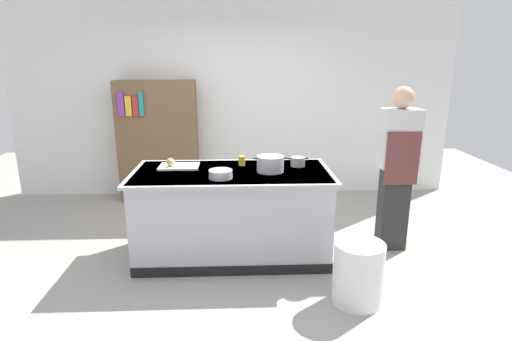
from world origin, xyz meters
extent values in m
plane|color=#9E9991|center=(0.00, 0.00, 0.00)|extent=(10.00, 10.00, 0.00)
cube|color=white|center=(0.00, 2.10, 1.50)|extent=(6.40, 0.12, 3.00)
cube|color=#B7BABF|center=(0.00, 0.00, 0.45)|extent=(1.90, 0.90, 0.90)
cube|color=#B7BABF|center=(0.00, 0.00, 0.89)|extent=(1.98, 0.98, 0.03)
cube|color=black|center=(0.00, -0.46, 0.05)|extent=(1.90, 0.01, 0.10)
cube|color=silver|center=(-0.54, 0.18, 0.91)|extent=(0.40, 0.28, 0.02)
sphere|color=tan|center=(-0.62, 0.14, 0.96)|extent=(0.09, 0.09, 0.09)
cylinder|color=#B7BABF|center=(0.38, -0.03, 0.98)|extent=(0.27, 0.27, 0.16)
cube|color=black|center=(0.23, -0.03, 1.03)|extent=(0.04, 0.02, 0.01)
cube|color=black|center=(0.53, -0.03, 1.03)|extent=(0.04, 0.02, 0.01)
cylinder|color=#99999E|center=(0.68, 0.17, 0.95)|extent=(0.15, 0.15, 0.10)
cube|color=black|center=(0.59, 0.17, 0.98)|extent=(0.04, 0.02, 0.01)
cube|color=black|center=(0.77, 0.17, 0.98)|extent=(0.04, 0.02, 0.01)
cylinder|color=#B7BABF|center=(-0.10, -0.24, 0.94)|extent=(0.22, 0.22, 0.08)
cylinder|color=yellow|center=(0.10, 0.23, 0.95)|extent=(0.07, 0.07, 0.10)
cylinder|color=white|center=(1.05, -0.92, 0.27)|extent=(0.41, 0.41, 0.53)
cube|color=#2B2B2B|center=(1.70, 0.09, 0.45)|extent=(0.28, 0.20, 0.90)
cube|color=silver|center=(1.70, 0.09, 1.20)|extent=(0.38, 0.24, 0.60)
sphere|color=#D3AA8C|center=(1.70, 0.09, 1.61)|extent=(0.22, 0.22, 0.22)
cube|color=brown|center=(1.70, -0.03, 1.02)|extent=(0.34, 0.02, 0.54)
cube|color=brown|center=(-1.07, 1.80, 0.85)|extent=(1.10, 0.28, 1.70)
cube|color=purple|center=(-1.50, 1.64, 1.40)|extent=(0.08, 0.03, 0.32)
cube|color=yellow|center=(-1.40, 1.64, 1.37)|extent=(0.08, 0.03, 0.26)
cube|color=red|center=(-1.31, 1.64, 1.37)|extent=(0.07, 0.03, 0.26)
cube|color=teal|center=(-1.23, 1.64, 1.40)|extent=(0.06, 0.03, 0.32)
camera|label=1|loc=(0.08, -3.90, 1.98)|focal=28.51mm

